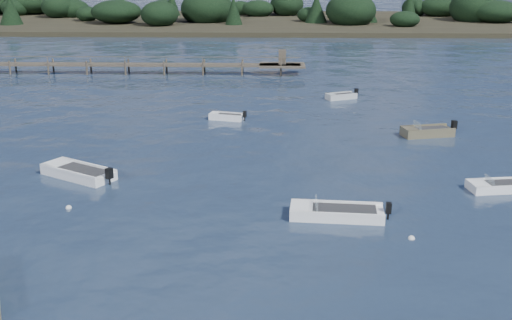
{
  "coord_description": "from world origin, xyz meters",
  "views": [
    {
      "loc": [
        2.88,
        -22.38,
        12.77
      ],
      "look_at": [
        1.97,
        14.0,
        1.0
      ],
      "focal_mm": 45.0,
      "sensor_mm": 36.0,
      "label": 1
    }
  ],
  "objects_px": {
    "tender_far_white": "(227,118)",
    "dinghy_mid_grey": "(78,174)",
    "dinghy_mid_white_b": "(503,188)",
    "dinghy_extra_a": "(427,133)",
    "tender_far_grey_b": "(341,97)",
    "jetty": "(50,64)",
    "dinghy_mid_white_a": "(336,214)"
  },
  "relations": [
    {
      "from": "dinghy_extra_a",
      "to": "tender_far_grey_b",
      "type": "bearing_deg",
      "value": 112.2
    },
    {
      "from": "tender_far_white",
      "to": "dinghy_extra_a",
      "type": "distance_m",
      "value": 15.68
    },
    {
      "from": "tender_far_white",
      "to": "dinghy_mid_white_b",
      "type": "bearing_deg",
      "value": -43.12
    },
    {
      "from": "dinghy_mid_white_b",
      "to": "dinghy_mid_grey",
      "type": "relative_size",
      "value": 0.87
    },
    {
      "from": "dinghy_extra_a",
      "to": "jetty",
      "type": "xyz_separation_m",
      "value": [
        -36.05,
        24.78,
        0.8
      ]
    },
    {
      "from": "dinghy_mid_white_a",
      "to": "dinghy_mid_grey",
      "type": "relative_size",
      "value": 1.04
    },
    {
      "from": "tender_far_white",
      "to": "jetty",
      "type": "xyz_separation_m",
      "value": [
        -21.0,
        20.37,
        0.84
      ]
    },
    {
      "from": "dinghy_extra_a",
      "to": "jetty",
      "type": "relative_size",
      "value": 0.07
    },
    {
      "from": "tender_far_white",
      "to": "dinghy_mid_grey",
      "type": "distance_m",
      "value": 16.14
    },
    {
      "from": "dinghy_mid_white_a",
      "to": "dinghy_extra_a",
      "type": "height_order",
      "value": "dinghy_extra_a"
    },
    {
      "from": "dinghy_mid_white_a",
      "to": "tender_far_white",
      "type": "bearing_deg",
      "value": 109.29
    },
    {
      "from": "dinghy_mid_white_a",
      "to": "jetty",
      "type": "relative_size",
      "value": 0.08
    },
    {
      "from": "dinghy_mid_white_a",
      "to": "dinghy_mid_grey",
      "type": "bearing_deg",
      "value": 158.75
    },
    {
      "from": "dinghy_mid_white_b",
      "to": "tender_far_white",
      "type": "bearing_deg",
      "value": 136.88
    },
    {
      "from": "tender_far_white",
      "to": "tender_far_grey_b",
      "type": "distance_m",
      "value": 12.78
    },
    {
      "from": "tender_far_white",
      "to": "dinghy_mid_grey",
      "type": "relative_size",
      "value": 0.62
    },
    {
      "from": "dinghy_mid_white_b",
      "to": "dinghy_extra_a",
      "type": "relative_size",
      "value": 1.02
    },
    {
      "from": "tender_far_grey_b",
      "to": "dinghy_mid_grey",
      "type": "bearing_deg",
      "value": -129.14
    },
    {
      "from": "tender_far_grey_b",
      "to": "jetty",
      "type": "height_order",
      "value": "jetty"
    },
    {
      "from": "dinghy_mid_white_b",
      "to": "dinghy_mid_grey",
      "type": "distance_m",
      "value": 24.7
    },
    {
      "from": "tender_far_white",
      "to": "dinghy_mid_grey",
      "type": "height_order",
      "value": "dinghy_mid_grey"
    },
    {
      "from": "dinghy_mid_white_a",
      "to": "dinghy_mid_grey",
      "type": "xyz_separation_m",
      "value": [
        -14.86,
        5.78,
        0.02
      ]
    },
    {
      "from": "dinghy_mid_white_a",
      "to": "dinghy_extra_a",
      "type": "bearing_deg",
      "value": 62.32
    },
    {
      "from": "dinghy_mid_grey",
      "to": "tender_far_white",
      "type": "bearing_deg",
      "value": 60.65
    },
    {
      "from": "tender_far_grey_b",
      "to": "dinghy_extra_a",
      "type": "xyz_separation_m",
      "value": [
        5.04,
        -12.35,
        0.04
      ]
    },
    {
      "from": "dinghy_mid_white_a",
      "to": "dinghy_extra_a",
      "type": "xyz_separation_m",
      "value": [
        8.1,
        15.44,
        0.03
      ]
    },
    {
      "from": "dinghy_mid_white_a",
      "to": "dinghy_mid_grey",
      "type": "distance_m",
      "value": 15.94
    },
    {
      "from": "dinghy_mid_grey",
      "to": "jetty",
      "type": "distance_m",
      "value": 36.85
    },
    {
      "from": "dinghy_extra_a",
      "to": "jetty",
      "type": "distance_m",
      "value": 43.75
    },
    {
      "from": "dinghy_mid_white_a",
      "to": "tender_far_white",
      "type": "relative_size",
      "value": 1.67
    },
    {
      "from": "dinghy_mid_grey",
      "to": "jetty",
      "type": "xyz_separation_m",
      "value": [
        -13.09,
        34.44,
        0.81
      ]
    },
    {
      "from": "dinghy_mid_white_a",
      "to": "dinghy_extra_a",
      "type": "relative_size",
      "value": 1.22
    }
  ]
}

